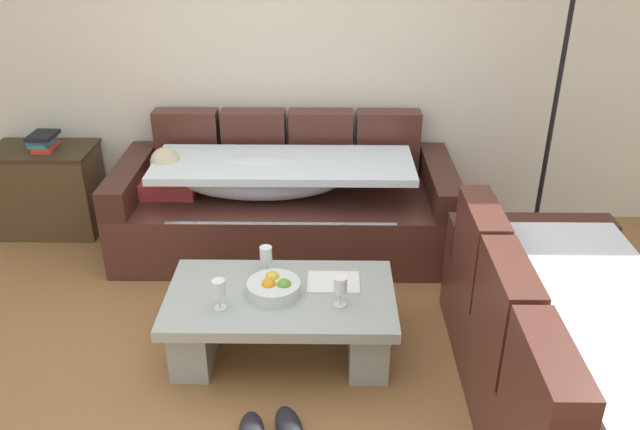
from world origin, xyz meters
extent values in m
plane|color=olive|center=(0.00, 0.00, 0.00)|extent=(14.00, 14.00, 0.00)
cube|color=beige|center=(0.00, 2.15, 1.35)|extent=(9.00, 0.10, 2.70)
cube|color=#4B261F|center=(0.15, 1.60, 0.21)|extent=(2.28, 0.92, 0.42)
cube|color=#4B261F|center=(-0.56, 1.98, 0.65)|extent=(0.45, 0.16, 0.46)
cube|color=#4B261F|center=(-0.08, 1.98, 0.65)|extent=(0.45, 0.16, 0.46)
cube|color=#4B261F|center=(0.39, 1.98, 0.65)|extent=(0.45, 0.16, 0.46)
cube|color=#4B261F|center=(0.87, 1.98, 0.65)|extent=(0.45, 0.16, 0.46)
cube|color=#3C1E19|center=(-0.89, 1.60, 0.52)|extent=(0.18, 0.92, 0.20)
cube|color=#3C1E19|center=(1.20, 1.60, 0.52)|extent=(0.18, 0.92, 0.20)
cube|color=#B23838|center=(-0.62, 1.59, 0.47)|extent=(0.36, 0.28, 0.11)
sphere|color=#936B4C|center=(-0.62, 1.55, 0.64)|extent=(0.21, 0.21, 0.21)
sphere|color=#CCB793|center=(-0.62, 1.55, 0.67)|extent=(0.20, 0.20, 0.20)
ellipsoid|color=silver|center=(0.00, 1.55, 0.56)|extent=(1.10, 0.44, 0.28)
cube|color=silver|center=(0.15, 1.53, 0.66)|extent=(1.70, 0.60, 0.05)
cube|color=silver|center=(0.15, 1.16, 0.23)|extent=(1.44, 0.04, 0.38)
cube|color=#4B261F|center=(1.60, -0.07, 0.21)|extent=(0.92, 2.00, 0.42)
cube|color=#4B261F|center=(1.22, -0.62, 0.65)|extent=(0.16, 0.51, 0.46)
cube|color=#4B261F|center=(1.22, -0.07, 0.65)|extent=(0.16, 0.51, 0.46)
cube|color=#4B261F|center=(1.22, 0.48, 0.65)|extent=(0.16, 0.51, 0.46)
cube|color=#3C1E19|center=(1.60, 0.84, 0.52)|extent=(0.92, 0.18, 0.20)
ellipsoid|color=silver|center=(1.65, -0.09, 0.56)|extent=(0.44, 1.08, 0.28)
cube|color=silver|center=(1.67, -0.07, 0.66)|extent=(0.60, 1.51, 0.05)
cube|color=#9AA49E|center=(0.20, 0.44, 0.35)|extent=(1.20, 0.68, 0.06)
cube|color=#9AA49E|center=(-0.26, 0.44, 0.16)|extent=(0.20, 0.54, 0.32)
cube|color=#9AA49E|center=(0.66, 0.44, 0.16)|extent=(0.20, 0.54, 0.32)
cylinder|color=silver|center=(0.17, 0.44, 0.42)|extent=(0.28, 0.28, 0.07)
sphere|color=orange|center=(0.14, 0.43, 0.44)|extent=(0.08, 0.08, 0.08)
sphere|color=gold|center=(0.16, 0.50, 0.44)|extent=(0.08, 0.08, 0.08)
sphere|color=#639E2F|center=(0.22, 0.43, 0.44)|extent=(0.08, 0.08, 0.08)
cylinder|color=silver|center=(-0.10, 0.31, 0.38)|extent=(0.06, 0.06, 0.01)
cylinder|color=silver|center=(-0.10, 0.31, 0.42)|extent=(0.01, 0.01, 0.07)
cylinder|color=silver|center=(-0.10, 0.31, 0.50)|extent=(0.07, 0.07, 0.08)
cylinder|color=silver|center=(0.51, 0.34, 0.38)|extent=(0.06, 0.06, 0.01)
cylinder|color=silver|center=(0.51, 0.34, 0.42)|extent=(0.01, 0.01, 0.07)
cylinder|color=silver|center=(0.51, 0.34, 0.50)|extent=(0.07, 0.07, 0.08)
cylinder|color=silver|center=(0.11, 0.64, 0.38)|extent=(0.06, 0.06, 0.01)
cylinder|color=silver|center=(0.11, 0.64, 0.42)|extent=(0.01, 0.01, 0.07)
cylinder|color=silver|center=(0.11, 0.64, 0.50)|extent=(0.07, 0.07, 0.08)
cube|color=white|center=(0.48, 0.55, 0.39)|extent=(0.28, 0.21, 0.01)
cube|color=#4A3721|center=(-1.58, 1.85, 0.31)|extent=(0.70, 0.42, 0.62)
cube|color=#342717|center=(-1.58, 1.85, 0.63)|extent=(0.72, 0.44, 0.02)
cube|color=red|center=(-1.54, 1.84, 0.65)|extent=(0.14, 0.22, 0.03)
cube|color=#338C59|center=(-1.56, 1.84, 0.68)|extent=(0.14, 0.18, 0.03)
cube|color=#2D569E|center=(-1.56, 1.85, 0.71)|extent=(0.18, 0.20, 0.02)
cube|color=black|center=(-1.55, 1.85, 0.74)|extent=(0.18, 0.23, 0.03)
cylinder|color=black|center=(1.93, 1.73, 0.01)|extent=(0.28, 0.28, 0.02)
cylinder|color=black|center=(1.93, 1.73, 0.92)|extent=(0.03, 0.03, 1.80)
ellipsoid|color=black|center=(0.27, -0.16, 0.04)|extent=(0.19, 0.29, 0.09)
camera|label=1|loc=(0.44, -2.37, 2.28)|focal=36.17mm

